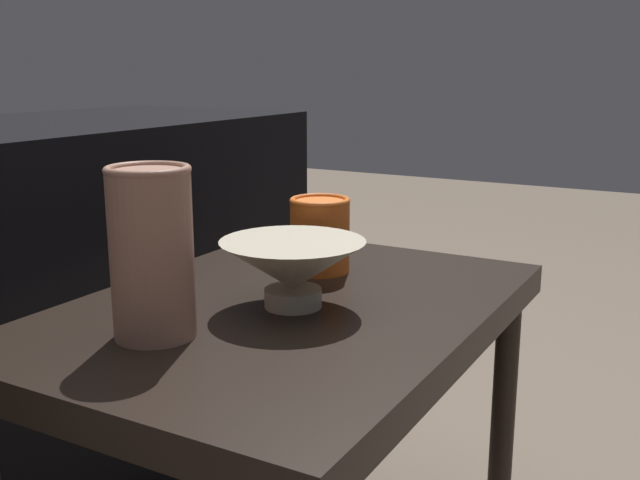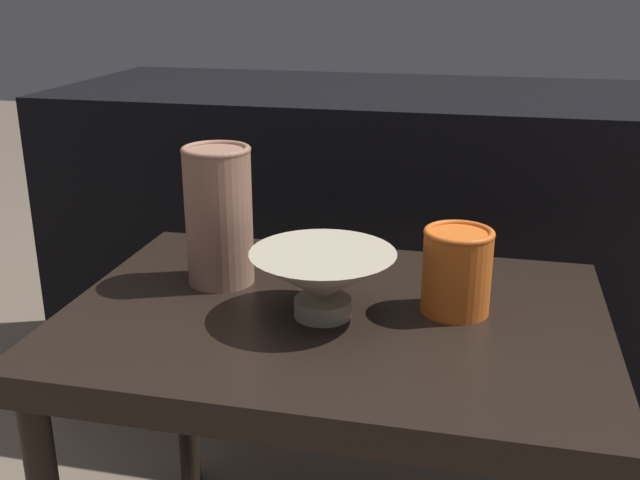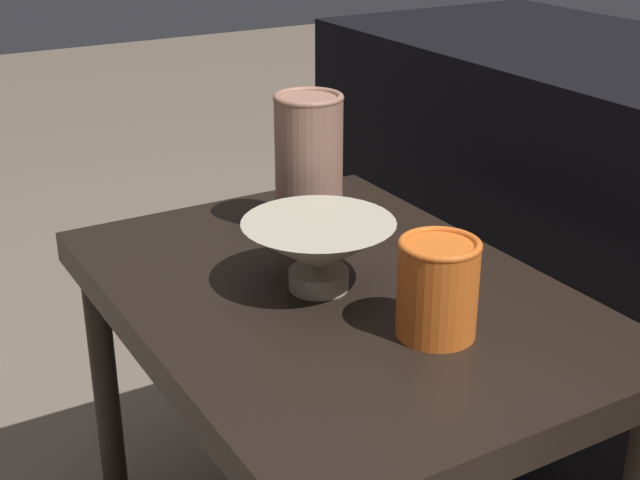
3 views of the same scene
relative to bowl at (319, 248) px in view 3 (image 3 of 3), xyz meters
name	(u,v)px [view 3 (image 3 of 3)]	position (x,y,z in m)	size (l,w,h in m)	color
table	(336,328)	(0.01, 0.02, -0.10)	(0.67, 0.48, 0.46)	black
bowl	(319,248)	(0.00, 0.00, 0.00)	(0.18, 0.18, 0.08)	#B2A88E
vase_textured_left	(309,163)	(-0.16, 0.08, 0.05)	(0.09, 0.09, 0.19)	#996B56
vase_colorful_right	(438,287)	(0.16, 0.05, 0.00)	(0.09, 0.09, 0.11)	orange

